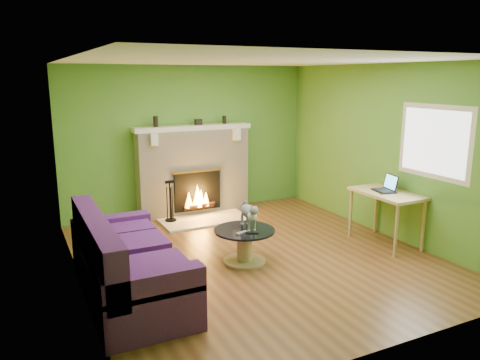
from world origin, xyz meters
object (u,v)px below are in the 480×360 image
object	(u,v)px
desk	(387,198)
coffee_table	(244,243)
sofa	(125,266)
cat	(248,214)

from	to	relation	value
desk	coffee_table	bearing A→B (deg)	172.84
coffee_table	desk	size ratio (longest dim) A/B	0.76
sofa	desk	size ratio (longest dim) A/B	2.03
sofa	cat	xyz separation A→B (m)	(1.72, 0.36, 0.26)
coffee_table	sofa	bearing A→B (deg)	-169.21
cat	sofa	bearing A→B (deg)	-159.01
sofa	coffee_table	bearing A→B (deg)	10.79
sofa	coffee_table	world-z (taller)	sofa
coffee_table	desk	distance (m)	2.23
desk	cat	xyz separation A→B (m)	(-2.09, 0.32, -0.05)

